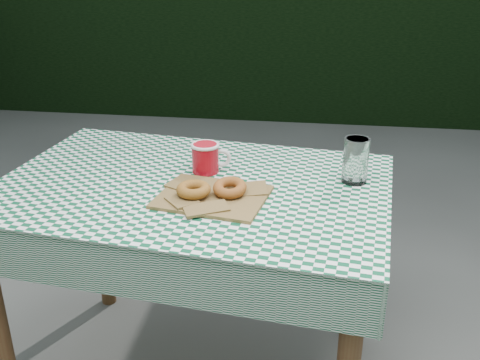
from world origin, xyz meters
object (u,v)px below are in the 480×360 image
at_px(drinking_glass, 356,160).
at_px(table, 196,288).
at_px(coffee_mug, 205,158).
at_px(paper_bag, 213,196).

bearing_deg(drinking_glass, table, -170.42).
relative_size(coffee_mug, drinking_glass, 1.21).
bearing_deg(paper_bag, coffee_mug, 106.87).
bearing_deg(table, drinking_glass, 16.34).
xyz_separation_m(table, coffee_mug, (0.02, 0.10, 0.43)).
relative_size(table, coffee_mug, 6.89).
bearing_deg(paper_bag, table, 130.40).
height_order(table, coffee_mug, coffee_mug).
bearing_deg(coffee_mug, drinking_glass, -9.54).
bearing_deg(drinking_glass, coffee_mug, 178.43).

